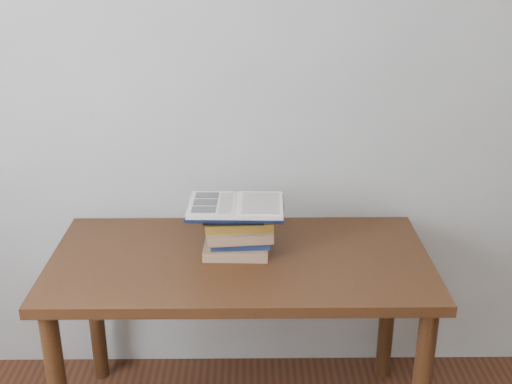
{
  "coord_description": "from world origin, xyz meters",
  "views": [
    {
      "loc": [
        -0.0,
        -0.56,
        1.72
      ],
      "look_at": [
        0.02,
        1.37,
        0.94
      ],
      "focal_mm": 45.0,
      "sensor_mm": 36.0,
      "label": 1
    }
  ],
  "objects": [
    {
      "name": "room_shell",
      "position": [
        -0.08,
        0.01,
        1.63
      ],
      "size": [
        3.54,
        3.54,
        2.62
      ],
      "color": "beige",
      "rests_on": "ground"
    },
    {
      "name": "desk",
      "position": [
        -0.04,
        1.38,
        0.59
      ],
      "size": [
        1.3,
        0.65,
        0.69
      ],
      "color": "#422210",
      "rests_on": "ground"
    },
    {
      "name": "book_stack",
      "position": [
        -0.05,
        1.43,
        0.77
      ],
      "size": [
        0.24,
        0.19,
        0.15
      ],
      "color": "#9C7550",
      "rests_on": "desk"
    },
    {
      "name": "open_book",
      "position": [
        -0.05,
        1.43,
        0.86
      ],
      "size": [
        0.33,
        0.24,
        0.03
      ],
      "rotation": [
        0.0,
        0.0,
        -0.03
      ],
      "color": "black",
      "rests_on": "book_stack"
    }
  ]
}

